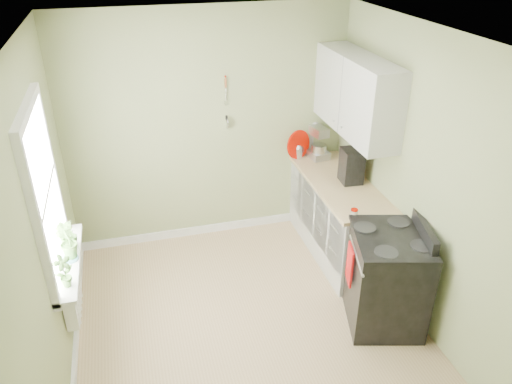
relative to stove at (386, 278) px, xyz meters
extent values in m
cube|color=tan|center=(-1.28, 0.16, -0.49)|extent=(3.20, 3.60, 0.02)
cube|color=white|center=(-1.28, 0.16, 2.23)|extent=(3.20, 3.60, 0.02)
cube|color=#919A69|center=(-1.28, 1.97, 0.87)|extent=(3.20, 0.02, 2.70)
cube|color=#919A69|center=(-2.89, 0.16, 0.87)|extent=(0.02, 3.60, 2.70)
cube|color=#919A69|center=(0.33, 0.16, 0.87)|extent=(0.02, 3.60, 2.70)
cube|color=silver|center=(0.02, 1.16, -0.04)|extent=(0.60, 1.60, 0.87)
cube|color=tan|center=(0.01, 1.16, 0.41)|extent=(0.64, 1.60, 0.04)
cube|color=silver|center=(0.15, 1.26, 1.37)|extent=(0.35, 1.40, 0.80)
cube|color=white|center=(-2.87, 0.46, 1.07)|extent=(0.02, 1.00, 1.30)
cube|color=white|center=(-2.85, 0.46, 1.76)|extent=(0.06, 1.14, 0.07)
cube|color=white|center=(-2.85, 0.46, 0.39)|extent=(0.06, 1.14, 0.07)
cube|color=white|center=(-2.85, 0.46, 1.07)|extent=(0.04, 1.00, 0.04)
cube|color=white|center=(-2.79, 0.46, 0.40)|extent=(0.18, 1.14, 0.04)
cube|color=white|center=(-2.82, 0.41, 0.07)|extent=(0.12, 0.50, 0.35)
cylinder|color=tan|center=(-1.08, 1.94, 1.40)|extent=(0.02, 0.02, 0.10)
cylinder|color=silver|center=(-1.08, 1.94, 1.28)|extent=(0.01, 0.01, 0.16)
cylinder|color=silver|center=(-1.08, 1.94, 0.94)|extent=(0.01, 0.14, 0.14)
cube|color=black|center=(0.00, 0.00, -0.02)|extent=(0.84, 0.91, 0.91)
cube|color=black|center=(0.00, 0.00, 0.45)|extent=(0.84, 0.91, 0.03)
cube|color=black|center=(0.29, 0.00, 0.52)|extent=(0.26, 0.76, 0.14)
cylinder|color=#B2B2B7|center=(-0.34, 0.00, 0.33)|extent=(0.19, 0.61, 0.02)
cube|color=#A31212|center=(-0.34, 0.10, 0.15)|extent=(0.08, 0.22, 0.38)
cube|color=#B2B2B7|center=(0.01, 1.87, 0.48)|extent=(0.26, 0.35, 0.09)
cube|color=#B2B2B7|center=(0.01, 2.01, 0.63)|extent=(0.14, 0.10, 0.24)
cube|color=#B2B2B7|center=(0.01, 1.89, 0.76)|extent=(0.20, 0.34, 0.11)
sphere|color=#B2B2B7|center=(0.01, 2.01, 0.80)|extent=(0.13, 0.13, 0.13)
cylinder|color=silver|center=(0.01, 1.81, 0.54)|extent=(0.18, 0.18, 0.15)
cylinder|color=silver|center=(-0.23, 1.88, 0.50)|extent=(0.10, 0.10, 0.14)
cone|color=silver|center=(-0.23, 1.88, 0.59)|extent=(0.10, 0.10, 0.04)
cylinder|color=silver|center=(-0.30, 1.88, 0.52)|extent=(0.10, 0.03, 0.07)
cube|color=black|center=(0.12, 1.15, 0.62)|extent=(0.23, 0.25, 0.38)
cylinder|color=black|center=(0.08, 1.15, 0.51)|extent=(0.12, 0.12, 0.13)
cylinder|color=#AD0B00|center=(-0.23, 1.88, 0.61)|extent=(0.35, 0.20, 0.35)
cylinder|color=tan|center=(-0.16, 0.46, 0.47)|extent=(0.06, 0.06, 0.06)
cylinder|color=#AD0B00|center=(-0.16, 0.46, 0.50)|extent=(0.07, 0.07, 0.01)
imported|color=#3E692A|center=(-2.78, 0.09, 0.57)|extent=(0.18, 0.17, 0.29)
imported|color=#3E692A|center=(-2.78, 0.50, 0.58)|extent=(0.23, 0.22, 0.32)
imported|color=#3E692A|center=(-2.78, 0.65, 0.55)|extent=(0.17, 0.17, 0.26)
camera|label=1|loc=(-2.17, -3.27, 2.93)|focal=35.00mm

